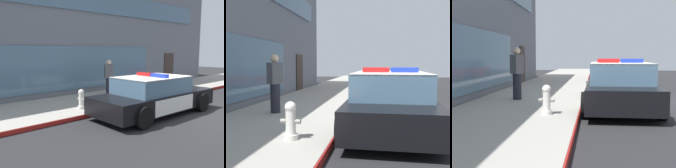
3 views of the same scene
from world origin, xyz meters
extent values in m
plane|color=#262628|center=(0.00, 0.00, 0.00)|extent=(48.00, 48.00, 0.00)
cube|color=#A39E93|center=(0.00, 3.58, 0.07)|extent=(48.00, 3.51, 0.15)
cube|color=maroon|center=(0.00, 1.81, 0.08)|extent=(28.80, 0.04, 0.14)
cube|color=#382D28|center=(5.90, 5.36, 1.05)|extent=(1.00, 0.08, 2.10)
cube|color=black|center=(-1.39, 0.69, 0.50)|extent=(4.97, 1.92, 0.60)
cube|color=silver|center=(0.20, 0.67, 0.67)|extent=(1.70, 1.85, 0.05)
cube|color=silver|center=(-3.12, 0.71, 0.67)|extent=(1.41, 1.85, 0.05)
cube|color=silver|center=(-1.47, 1.64, 0.50)|extent=(2.08, 0.05, 0.51)
cube|color=silver|center=(-1.50, -0.25, 0.50)|extent=(2.08, 0.05, 0.51)
cube|color=yellow|center=(-1.47, 1.65, 0.50)|extent=(0.22, 0.01, 0.26)
cube|color=slate|center=(-1.58, 0.69, 1.07)|extent=(2.59, 1.71, 0.60)
cube|color=silver|center=(-1.58, 0.69, 1.36)|extent=(2.59, 1.71, 0.04)
cube|color=red|center=(-1.58, 1.03, 1.44)|extent=(0.21, 0.64, 0.11)
cube|color=blue|center=(-1.59, 0.36, 1.44)|extent=(0.21, 0.64, 0.11)
cylinder|color=black|center=(0.26, 1.61, 0.34)|extent=(0.68, 0.23, 0.68)
cylinder|color=black|center=(0.24, -0.26, 0.34)|extent=(0.68, 0.23, 0.68)
cylinder|color=black|center=(-3.01, 1.64, 0.34)|extent=(0.68, 0.23, 0.68)
cylinder|color=black|center=(-3.03, -0.22, 0.34)|extent=(0.68, 0.23, 0.68)
cylinder|color=silver|center=(-3.32, 2.59, 0.20)|extent=(0.28, 0.28, 0.10)
cylinder|color=silver|center=(-3.32, 2.59, 0.47)|extent=(0.19, 0.19, 0.45)
sphere|color=silver|center=(-3.32, 2.59, 0.77)|extent=(0.22, 0.22, 0.22)
cylinder|color=gray|center=(-3.32, 2.59, 0.84)|extent=(0.06, 0.06, 0.05)
cylinder|color=gray|center=(-3.32, 2.44, 0.50)|extent=(0.09, 0.10, 0.09)
cylinder|color=gray|center=(-3.32, 2.73, 0.50)|extent=(0.09, 0.10, 0.09)
cylinder|color=gray|center=(-3.17, 2.59, 0.46)|extent=(0.10, 0.12, 0.12)
cube|color=maroon|center=(9.80, 0.43, 0.48)|extent=(4.73, 1.98, 0.56)
cube|color=slate|center=(9.80, 0.43, 1.01)|extent=(2.49, 1.72, 0.56)
cylinder|color=black|center=(11.31, 1.39, 0.32)|extent=(0.65, 0.22, 0.64)
cylinder|color=black|center=(11.38, -0.43, 0.32)|extent=(0.65, 0.22, 0.64)
cylinder|color=black|center=(8.23, 1.28, 0.32)|extent=(0.65, 0.22, 0.64)
cylinder|color=black|center=(8.29, -0.53, 0.32)|extent=(0.65, 0.22, 0.64)
cylinder|color=#23232D|center=(-0.81, 3.95, 0.57)|extent=(0.28, 0.28, 0.85)
cube|color=#4C4C51|center=(-0.81, 3.95, 1.31)|extent=(0.47, 0.41, 0.62)
sphere|color=beige|center=(-0.81, 3.95, 1.74)|extent=(0.24, 0.24, 0.24)
camera|label=1|loc=(-8.30, -4.80, 2.30)|focal=38.99mm
camera|label=2|loc=(-7.93, 0.93, 1.58)|focal=41.49mm
camera|label=3|loc=(-10.76, 1.43, 1.57)|focal=49.92mm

